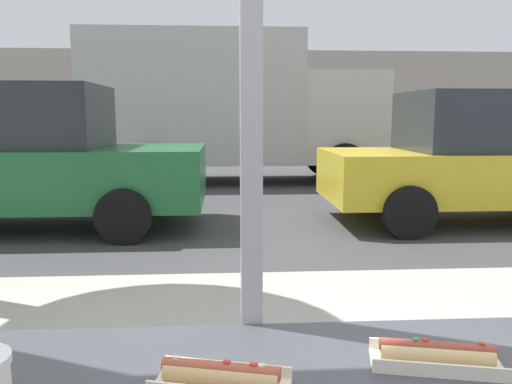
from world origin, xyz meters
The scene contains 8 objects.
ground_plane centered at (0.00, 8.00, 0.00)m, with size 60.00×60.00×0.00m, color #424244.
sidewalk_strip centered at (0.00, 1.60, 0.07)m, with size 16.00×2.80×0.14m, color #B2ADA3.
building_facade_far centered at (0.00, 21.88, 2.13)m, with size 28.00×1.20×4.26m, color #A89E8E.
hotdog_tray_near centered at (0.35, -0.18, 0.98)m, with size 0.27×0.15×0.05m.
hotdog_tray_far centered at (-0.07, -0.24, 0.98)m, with size 0.27×0.16×0.05m.
parked_car_green centered at (-2.68, 5.49, 0.91)m, with size 4.58×1.96×1.83m.
parked_car_yellow centered at (3.44, 5.49, 0.88)m, with size 4.18×1.90×1.76m.
box_truck centered at (0.01, 9.99, 1.68)m, with size 6.25×2.44×3.14m.
Camera 1 is at (-0.06, -1.10, 1.45)m, focal length 35.37 mm.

